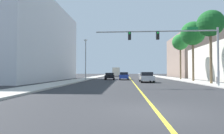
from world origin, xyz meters
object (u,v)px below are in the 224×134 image
palm_far (180,43)px  car_blue (124,76)px  palm_near (210,24)px  car_black (110,76)px  pedestrian (218,76)px  delivery_truck (116,72)px  car_silver (146,77)px  traffic_signal_mast (176,41)px  palm_mid (193,34)px  street_lamp (86,57)px

palm_far → car_blue: (-10.51, 0.78, -6.25)m
palm_near → car_black: (-13.30, 13.68, -6.61)m
pedestrian → delivery_truck: bearing=-29.2°
palm_far → car_blue: bearing=175.7°
delivery_truck → pedestrian: (13.88, -42.60, -0.60)m
car_blue → delivery_truck: size_ratio=0.53×
car_silver → delivery_truck: size_ratio=0.56×
car_silver → pedestrian: (7.68, -5.38, 0.21)m
palm_far → car_blue: size_ratio=1.94×
traffic_signal_mast → palm_far: bearing=72.5°
palm_mid → palm_far: (-0.10, 6.19, -0.37)m
palm_mid → delivery_truck: palm_mid is taller
street_lamp → palm_mid: size_ratio=0.80×
palm_mid → car_silver: 9.91m
palm_far → car_silver: size_ratio=1.85×
pedestrian → street_lamp: bearing=11.4°
palm_near → delivery_truck: (-13.36, 42.03, -5.72)m
car_blue → car_black: car_blue is taller
traffic_signal_mast → palm_mid: size_ratio=1.39×
palm_far → pedestrian: 14.27m
car_silver → pedestrian: pedestrian is taller
traffic_signal_mast → palm_near: (5.01, 3.53, 2.61)m
car_black → street_lamp: bearing=-143.0°
car_silver → delivery_truck: 37.74m
car_silver → palm_mid: bearing=10.8°
palm_mid → car_black: bearing=150.7°
car_blue → delivery_truck: bearing=94.9°
palm_far → car_silver: (-7.16, -7.56, -6.22)m
palm_mid → street_lamp: bearing=166.5°
car_blue → car_black: bearing=168.4°
palm_near → car_blue: (-10.52, 13.14, -6.56)m
car_blue → delivery_truck: (-2.84, 28.88, 0.84)m
car_silver → street_lamp: bearing=151.7°
palm_mid → car_black: (-13.39, 7.50, -6.67)m
traffic_signal_mast → street_lamp: street_lamp is taller
car_blue → pedestrian: pedestrian is taller
car_silver → car_black: car_silver is taller
palm_mid → delivery_truck: size_ratio=1.12×
palm_mid → car_blue: size_ratio=2.10×
car_silver → delivery_truck: delivery_truck is taller
street_lamp → car_silver: size_ratio=1.60×
car_blue → palm_mid: bearing=-34.0°
palm_near → car_silver: palm_near is taller
pedestrian → palm_near: bearing=-5.0°
car_blue → car_silver: (3.36, -8.34, 0.03)m
street_lamp → palm_far: (17.46, 1.97, 2.80)m
palm_far → pedestrian: (0.53, -12.94, -6.01)m
palm_mid → pedestrian: 9.30m
car_silver → pedestrian: bearing=-34.9°
street_lamp → pedestrian: bearing=-31.4°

